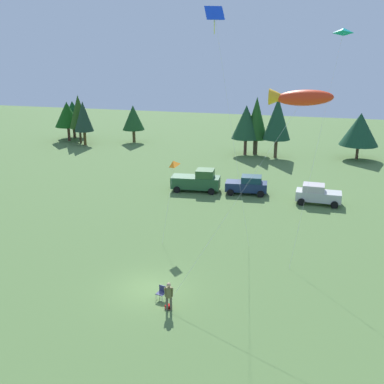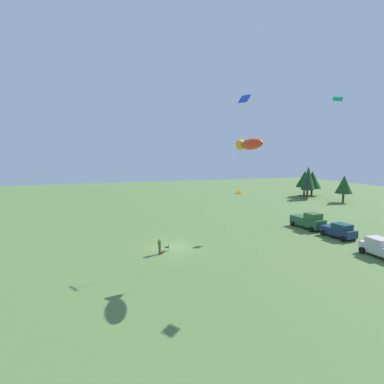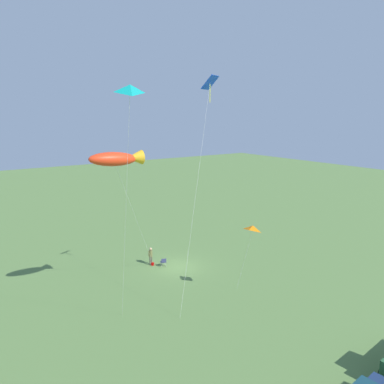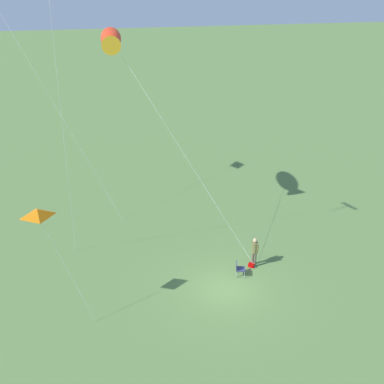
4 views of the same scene
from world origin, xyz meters
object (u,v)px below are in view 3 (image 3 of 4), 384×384
object	(u,v)px
person_kite_flyer	(151,255)
kite_delta_orange	(253,228)
folding_chair	(163,262)
kite_delta_teal	(130,90)
backpack_on_grass	(153,264)
kite_large_fish	(118,159)
kite_diamond_blue	(209,89)

from	to	relation	value
person_kite_flyer	kite_delta_orange	size ratio (longest dim) A/B	0.28
folding_chair	kite_delta_teal	bearing A→B (deg)	157.54
kite_delta_teal	backpack_on_grass	bearing A→B (deg)	-121.08
person_kite_flyer	kite_delta_teal	bearing A→B (deg)	130.90
folding_chair	kite_large_fish	xyz separation A→B (m)	(6.78, 6.00, 10.89)
folding_chair	kite_delta_orange	distance (m)	11.21
person_kite_flyer	backpack_on_grass	size ratio (longest dim) A/B	5.44
backpack_on_grass	kite_diamond_blue	distance (m)	18.39
folding_chair	kite_delta_orange	world-z (taller)	kite_delta_orange
person_kite_flyer	folding_chair	distance (m)	1.42
kite_delta_teal	person_kite_flyer	bearing A→B (deg)	-120.45
folding_chair	kite_large_fish	size ratio (longest dim) A/B	0.07
kite_large_fish	kite_delta_teal	distance (m)	8.62
backpack_on_grass	kite_delta_teal	xyz separation A→B (m)	(8.52, 14.14, 15.23)
person_kite_flyer	kite_delta_teal	distance (m)	21.91
kite_delta_teal	kite_diamond_blue	bearing A→B (deg)	-149.37
kite_large_fish	kite_delta_orange	bearing A→B (deg)	158.76
backpack_on_grass	kite_large_fish	world-z (taller)	kite_large_fish
folding_chair	kite_diamond_blue	distance (m)	17.65
kite_delta_teal	kite_delta_orange	xyz separation A→B (m)	(-11.58, -3.70, -9.49)
kite_large_fish	folding_chair	bearing A→B (deg)	-138.49
kite_delta_teal	kite_diamond_blue	xyz separation A→B (m)	(-8.16, -4.83, 0.63)
folding_chair	kite_large_fish	bearing A→B (deg)	143.84
folding_chair	backpack_on_grass	size ratio (longest dim) A/B	2.56
kite_large_fish	person_kite_flyer	bearing A→B (deg)	-130.31
kite_diamond_blue	folding_chair	bearing A→B (deg)	-97.10
kite_delta_teal	kite_delta_orange	bearing A→B (deg)	-162.26
kite_delta_teal	folding_chair	bearing A→B (deg)	-124.79
kite_large_fish	kite_diamond_blue	size ratio (longest dim) A/B	0.71
person_kite_flyer	kite_diamond_blue	world-z (taller)	kite_diamond_blue
person_kite_flyer	kite_large_fish	world-z (taller)	kite_large_fish
folding_chair	kite_delta_teal	size ratio (longest dim) A/B	0.05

